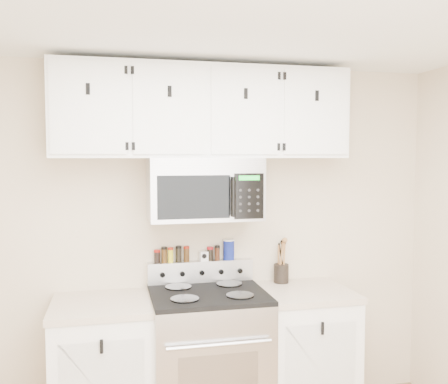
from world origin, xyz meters
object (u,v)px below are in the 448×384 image
at_px(salt_canister, 229,249).
at_px(range, 208,359).
at_px(microwave, 204,189).
at_px(utensil_crock, 281,272).

bearing_deg(salt_canister, range, -126.49).
distance_m(range, salt_canister, 0.77).
distance_m(microwave, salt_canister, 0.52).
relative_size(microwave, salt_canister, 5.08).
height_order(range, utensil_crock, utensil_crock).
distance_m(range, microwave, 1.15).
xyz_separation_m(utensil_crock, salt_canister, (-0.39, 0.05, 0.17)).
relative_size(range, utensil_crock, 3.43).
bearing_deg(microwave, range, -90.23).
height_order(range, salt_canister, salt_canister).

